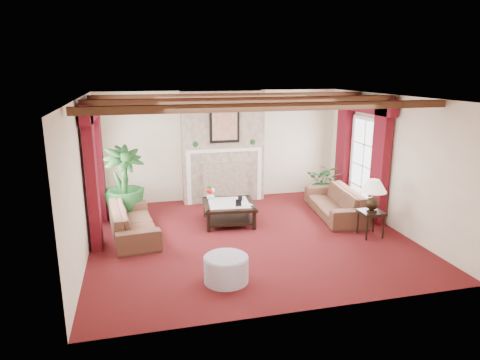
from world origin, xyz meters
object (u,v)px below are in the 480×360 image
object	(u,v)px
sofa_right	(335,198)
sofa_left	(133,216)
ottoman	(226,269)
coffee_table	(229,213)
potted_palm	(125,199)
side_table	(370,224)

from	to	relation	value
sofa_right	sofa_left	bearing A→B (deg)	-81.25
sofa_left	ottoman	distance (m)	2.68
sofa_left	coffee_table	distance (m)	2.01
coffee_table	ottoman	distance (m)	2.62
potted_palm	coffee_table	xyz separation A→B (m)	(2.15, -0.85, -0.23)
side_table	ottoman	bearing A→B (deg)	-159.98
potted_palm	ottoman	size ratio (longest dim) A/B	2.61
sofa_left	potted_palm	size ratio (longest dim) A/B	1.16
sofa_left	side_table	distance (m)	4.67
side_table	ottoman	size ratio (longest dim) A/B	0.75
sofa_left	ottoman	xyz separation A→B (m)	(1.38, -2.29, -0.20)
side_table	sofa_left	bearing A→B (deg)	165.75
sofa_right	potted_palm	xyz separation A→B (m)	(-4.57, 0.94, 0.04)
side_table	ottoman	xyz separation A→B (m)	(-3.14, -1.14, -0.06)
sofa_left	ottoman	size ratio (longest dim) A/B	3.04
coffee_table	potted_palm	bearing A→B (deg)	164.23
sofa_left	side_table	xyz separation A→B (m)	(4.52, -1.15, -0.14)
sofa_left	sofa_right	size ratio (longest dim) A/B	0.98
ottoman	coffee_table	bearing A→B (deg)	76.64
sofa_right	side_table	distance (m)	1.33
side_table	ottoman	world-z (taller)	side_table
sofa_right	side_table	world-z (taller)	sofa_right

